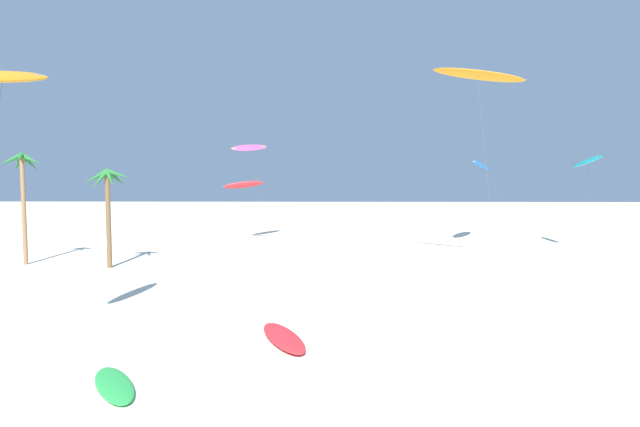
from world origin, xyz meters
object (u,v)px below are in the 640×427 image
object	(u,v)px
grounded_kite_0	(114,385)
flying_kite_5	(481,165)
grounded_kite_1	(283,337)
palm_tree_1	(107,188)
flying_kite_2	(249,148)
flying_kite_4	(477,75)
flying_kite_3	(244,185)
palm_tree_0	(23,177)
flying_kite_1	(587,161)
flying_kite_0	(3,77)

from	to	relation	value
grounded_kite_0	flying_kite_5	bearing A→B (deg)	58.86
grounded_kite_1	palm_tree_1	bearing A→B (deg)	129.47
palm_tree_1	grounded_kite_1	world-z (taller)	palm_tree_1
flying_kite_2	flying_kite_4	size ratio (longest dim) A/B	0.68
flying_kite_3	flying_kite_4	distance (m)	31.89
flying_kite_4	grounded_kite_0	xyz separation A→B (m)	(-21.59, -26.18, -17.02)
palm_tree_1	grounded_kite_1	size ratio (longest dim) A/B	1.55
flying_kite_4	grounded_kite_0	distance (m)	37.96
palm_tree_1	flying_kite_2	distance (m)	20.18
palm_tree_0	grounded_kite_1	bearing A→B (deg)	-41.25
flying_kite_2	grounded_kite_1	size ratio (longest dim) A/B	2.10
flying_kite_4	flying_kite_5	distance (m)	20.95
flying_kite_1	palm_tree_0	bearing A→B (deg)	-170.92
flying_kite_2	flying_kite_3	distance (m)	4.68
flying_kite_0	flying_kite_3	world-z (taller)	flying_kite_0
flying_kite_0	flying_kite_5	bearing A→B (deg)	51.30
flying_kite_3	grounded_kite_1	bearing A→B (deg)	-78.31
flying_kite_2	flying_kite_5	xyz separation A→B (m)	(27.90, 0.20, -2.07)
flying_kite_0	flying_kite_1	bearing A→B (deg)	39.39
palm_tree_1	flying_kite_5	bearing A→B (deg)	23.39
flying_kite_5	grounded_kite_0	size ratio (longest dim) A/B	2.94
palm_tree_0	grounded_kite_1	xyz separation A→B (m)	(26.65, -23.37, -8.19)
grounded_kite_0	grounded_kite_1	distance (m)	9.12
flying_kite_4	grounded_kite_1	world-z (taller)	flying_kite_4
palm_tree_0	flying_kite_4	bearing A→B (deg)	-4.95
flying_kite_0	flying_kite_3	size ratio (longest dim) A/B	1.53
flying_kite_2	grounded_kite_0	bearing A→B (deg)	-89.05
palm_tree_0	grounded_kite_0	xyz separation A→B (m)	(20.17, -29.80, -8.25)
flying_kite_1	flying_kite_4	world-z (taller)	flying_kite_4
palm_tree_0	flying_kite_5	distance (m)	49.71
flying_kite_1	flying_kite_3	xyz separation A→B (m)	(-38.79, 6.70, -2.74)
flying_kite_1	grounded_kite_0	size ratio (longest dim) A/B	2.69
palm_tree_0	grounded_kite_1	distance (m)	36.38
palm_tree_1	flying_kite_0	world-z (taller)	flying_kite_0
palm_tree_0	grounded_kite_0	world-z (taller)	palm_tree_0
flying_kite_4	grounded_kite_1	bearing A→B (deg)	-127.41
flying_kite_0	flying_kite_4	xyz separation A→B (m)	(27.69, 22.73, 3.88)
flying_kite_5	grounded_kite_1	distance (m)	44.74
flying_kite_4	grounded_kite_0	bearing A→B (deg)	-129.51
flying_kite_5	grounded_kite_1	world-z (taller)	flying_kite_5
flying_kite_0	flying_kite_2	bearing A→B (deg)	82.61
palm_tree_1	flying_kite_3	size ratio (longest dim) A/B	0.99
flying_kite_3	flying_kite_4	size ratio (longest dim) A/B	0.50
flying_kite_5	grounded_kite_1	xyz separation A→B (m)	(-20.67, -38.52, -9.50)
flying_kite_1	flying_kite_4	size ratio (longest dim) A/B	0.68
palm_tree_1	flying_kite_0	distance (m)	26.04
flying_kite_1	flying_kite_5	bearing A→B (deg)	149.07
flying_kite_3	flying_kite_4	xyz separation A→B (m)	(23.23, -19.48, 9.90)
palm_tree_1	flying_kite_1	size ratio (longest dim) A/B	0.73
flying_kite_2	grounded_kite_0	distance (m)	46.23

